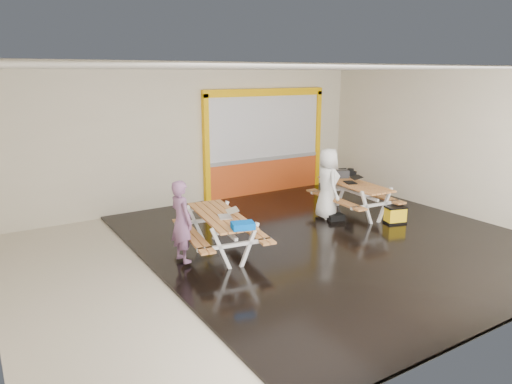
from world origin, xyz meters
TOP-DOWN VIEW (x-y plane):
  - room at (0.00, 0.00)m, footprint 10.02×8.02m
  - deck at (1.25, 0.00)m, footprint 7.50×7.98m
  - kiosk at (2.20, 3.93)m, footprint 3.88×0.16m
  - picnic_table_left at (-1.11, 0.40)m, footprint 1.67×2.23m
  - picnic_table_right at (2.84, 0.94)m, footprint 1.58×2.19m
  - person_left at (-1.94, 0.30)m, footprint 0.42×0.59m
  - person_right at (2.12, 1.09)m, footprint 0.76×0.95m
  - laptop_left at (-1.07, 0.19)m, footprint 0.44×0.42m
  - laptop_right at (2.82, 1.00)m, footprint 0.49×0.46m
  - blue_pouch at (-1.16, -0.54)m, footprint 0.45×0.37m
  - toolbox at (2.95, 1.58)m, footprint 0.48×0.37m
  - backpack at (3.40, 1.70)m, footprint 0.30×0.23m
  - dark_case at (2.15, 0.80)m, footprint 0.43×0.35m
  - fluke_bag at (3.16, -0.10)m, footprint 0.52×0.41m

SIDE VIEW (x-z plane):
  - deck at x=1.25m, z-range 0.00..0.05m
  - dark_case at x=2.15m, z-range 0.05..0.19m
  - fluke_bag at x=3.16m, z-range 0.04..0.44m
  - picnic_table_left at x=-1.11m, z-range 0.22..1.04m
  - picnic_table_right at x=2.84m, z-range 0.22..1.05m
  - backpack at x=3.40m, z-range 0.53..0.99m
  - person_left at x=-1.94m, z-range 0.10..1.60m
  - laptop_left at x=-1.07m, z-range 0.79..0.95m
  - person_right at x=2.12m, z-range 0.02..1.72m
  - blue_pouch at x=-1.16m, z-range 0.82..0.93m
  - laptop_right at x=2.82m, z-range 0.80..0.97m
  - toolbox at x=2.95m, z-range 0.80..1.05m
  - kiosk at x=2.20m, z-range -0.06..2.94m
  - room at x=0.00m, z-range -0.01..3.51m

